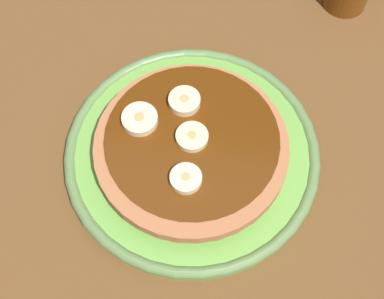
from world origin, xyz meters
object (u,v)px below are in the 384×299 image
banana_slice_0 (189,135)px  banana_slice_1 (140,120)px  pancake_stack (193,149)px  banana_slice_2 (185,179)px  plate (192,154)px  banana_slice_3 (184,101)px

banana_slice_0 → banana_slice_1: (-4.77, 1.00, 0.08)cm
pancake_stack → banana_slice_1: size_ratio=5.46×
banana_slice_1 → banana_slice_2: bearing=-47.7°
pancake_stack → plate: bearing=108.3°
banana_slice_3 → banana_slice_0: bearing=-75.6°
banana_slice_1 → banana_slice_2: (4.97, -5.47, -0.03)cm
pancake_stack → banana_slice_1: (-5.20, 1.62, 1.66)cm
plate → banana_slice_0: bearing=146.4°
pancake_stack → banana_slice_3: bearing=108.0°
banana_slice_0 → banana_slice_2: bearing=-87.4°
plate → pancake_stack: (0.14, -0.42, 1.89)cm
pancake_stack → banana_slice_3: banana_slice_3 is taller
pancake_stack → banana_slice_2: bearing=-93.5°
plate → banana_slice_1: 6.30cm
plate → pancake_stack: size_ratio=1.33×
banana_slice_2 → banana_slice_0: bearing=92.6°
banana_slice_0 → banana_slice_1: banana_slice_1 is taller
plate → banana_slice_2: size_ratio=8.59×
plate → banana_slice_0: 3.48cm
pancake_stack → banana_slice_1: 5.69cm
plate → banana_slice_1: size_ratio=7.28×
banana_slice_2 → pancake_stack: bearing=86.5°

